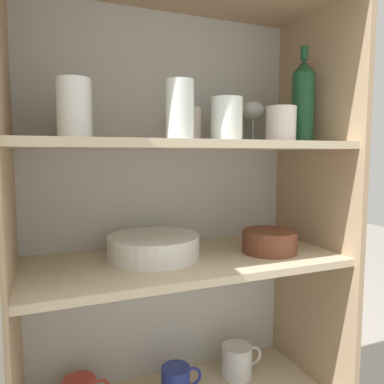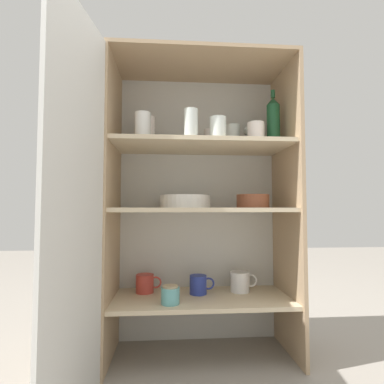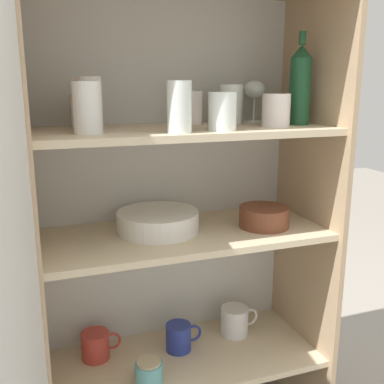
{
  "view_description": "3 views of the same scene",
  "coord_description": "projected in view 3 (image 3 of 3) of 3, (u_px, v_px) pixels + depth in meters",
  "views": [
    {
      "loc": [
        -0.36,
        -0.75,
        1.0
      ],
      "look_at": [
        0.02,
        0.18,
        0.9
      ],
      "focal_mm": 35.0,
      "sensor_mm": 36.0,
      "label": 1
    },
    {
      "loc": [
        -0.16,
        -1.29,
        0.71
      ],
      "look_at": [
        -0.04,
        0.22,
        0.79
      ],
      "focal_mm": 28.0,
      "sensor_mm": 36.0,
      "label": 2
    },
    {
      "loc": [
        -0.43,
        -1.06,
        1.16
      ],
      "look_at": [
        0.03,
        0.21,
        0.83
      ],
      "focal_mm": 42.0,
      "sensor_mm": 36.0,
      "label": 3
    }
  ],
  "objects": [
    {
      "name": "cupboard_back_panel",
      "position": [
        168.0,
        214.0,
        1.56
      ],
      "size": [
        0.89,
        0.02,
        1.43
      ],
      "primitive_type": "cube",
      "color": "silver",
      "rests_on": "ground_plane"
    },
    {
      "name": "cupboard_side_left",
      "position": [
        37.0,
        248.0,
        1.24
      ],
      "size": [
        0.02,
        0.41,
        1.43
      ],
      "primitive_type": "cube",
      "color": "tan",
      "rests_on": "ground_plane"
    },
    {
      "name": "cupboard_side_right",
      "position": [
        307.0,
        217.0,
        1.53
      ],
      "size": [
        0.02,
        0.41,
        1.43
      ],
      "primitive_type": "cube",
      "color": "tan",
      "rests_on": "ground_plane"
    },
    {
      "name": "shelf_board_lower",
      "position": [
        186.0,
        359.0,
        1.49
      ],
      "size": [
        0.85,
        0.37,
        0.02
      ],
      "primitive_type": "cube",
      "color": "beige"
    },
    {
      "name": "shelf_board_middle",
      "position": [
        186.0,
        235.0,
        1.38
      ],
      "size": [
        0.85,
        0.37,
        0.02
      ],
      "primitive_type": "cube",
      "color": "beige"
    },
    {
      "name": "shelf_board_upper",
      "position": [
        186.0,
        131.0,
        1.31
      ],
      "size": [
        0.85,
        0.37,
        0.02
      ],
      "primitive_type": "cube",
      "color": "beige"
    },
    {
      "name": "cupboard_door",
      "position": [
        18.0,
        327.0,
        0.84
      ],
      "size": [
        0.08,
        0.44,
        1.43
      ],
      "color": "silver",
      "rests_on": "ground_plane"
    },
    {
      "name": "tumbler_glass_0",
      "position": [
        87.0,
        108.0,
        1.13
      ],
      "size": [
        0.08,
        0.08,
        0.13
      ],
      "color": "white",
      "rests_on": "shelf_board_upper"
    },
    {
      "name": "tumbler_glass_1",
      "position": [
        231.0,
        104.0,
        1.42
      ],
      "size": [
        0.08,
        0.08,
        0.12
      ],
      "color": "white",
      "rests_on": "shelf_board_upper"
    },
    {
      "name": "tumbler_glass_2",
      "position": [
        193.0,
        108.0,
        1.4
      ],
      "size": [
        0.06,
        0.06,
        0.1
      ],
      "color": "silver",
      "rests_on": "shelf_board_upper"
    },
    {
      "name": "tumbler_glass_3",
      "position": [
        276.0,
        110.0,
        1.32
      ],
      "size": [
        0.08,
        0.08,
        0.1
      ],
      "color": "silver",
      "rests_on": "shelf_board_upper"
    },
    {
      "name": "tumbler_glass_4",
      "position": [
        90.0,
        103.0,
        1.24
      ],
      "size": [
        0.07,
        0.07,
        0.14
      ],
      "color": "silver",
      "rests_on": "shelf_board_upper"
    },
    {
      "name": "tumbler_glass_5",
      "position": [
        222.0,
        111.0,
        1.21
      ],
      "size": [
        0.08,
        0.08,
        0.1
      ],
      "color": "white",
      "rests_on": "shelf_board_upper"
    },
    {
      "name": "tumbler_glass_6",
      "position": [
        179.0,
        107.0,
        1.15
      ],
      "size": [
        0.06,
        0.06,
        0.13
      ],
      "color": "white",
      "rests_on": "shelf_board_upper"
    },
    {
      "name": "tumbler_glass_7",
      "position": [
        81.0,
        111.0,
        1.31
      ],
      "size": [
        0.06,
        0.06,
        0.09
      ],
      "color": "white",
      "rests_on": "shelf_board_upper"
    },
    {
      "name": "wine_glass_0",
      "position": [
        255.0,
        92.0,
        1.49
      ],
      "size": [
        0.07,
        0.07,
        0.14
      ],
      "color": "white",
      "rests_on": "shelf_board_upper"
    },
    {
      "name": "wine_bottle",
      "position": [
        300.0,
        85.0,
        1.37
      ],
      "size": [
        0.07,
        0.07,
        0.28
      ],
      "color": "#194728",
      "rests_on": "shelf_board_upper"
    },
    {
      "name": "plate_stack_white",
      "position": [
        158.0,
        221.0,
        1.38
      ],
      "size": [
        0.25,
        0.25,
        0.06
      ],
      "color": "white",
      "rests_on": "shelf_board_middle"
    },
    {
      "name": "mixing_bowl_large",
      "position": [
        264.0,
        216.0,
        1.42
      ],
      "size": [
        0.16,
        0.16,
        0.06
      ],
      "color": "brown",
      "rests_on": "shelf_board_middle"
    },
    {
      "name": "coffee_mug_primary",
      "position": [
        179.0,
        337.0,
        1.51
      ],
      "size": [
        0.13,
        0.09,
        0.09
      ],
      "color": "#283893",
      "rests_on": "shelf_board_lower"
    },
    {
      "name": "coffee_mug_extra_1",
      "position": [
        235.0,
        321.0,
        1.61
      ],
      "size": [
        0.14,
        0.1,
        0.1
      ],
      "color": "white",
      "rests_on": "shelf_board_lower"
    },
    {
      "name": "coffee_mug_extra_2",
      "position": [
        96.0,
        345.0,
        1.46
      ],
      "size": [
        0.13,
        0.09,
        0.09
      ],
      "color": "#BC3D33",
      "rests_on": "shelf_board_lower"
    },
    {
      "name": "storage_jar",
      "position": [
        149.0,
        373.0,
        1.33
      ],
      "size": [
        0.08,
        0.08,
        0.08
      ],
      "color": "#5BA3A8",
      "rests_on": "shelf_board_lower"
    }
  ]
}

